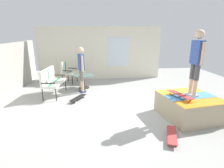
% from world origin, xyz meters
% --- Properties ---
extents(ground_plane, '(12.00, 12.00, 0.10)m').
position_xyz_m(ground_plane, '(0.00, 0.00, -0.05)').
color(ground_plane, '#A8A8A3').
extents(house_facade, '(0.23, 6.00, 2.58)m').
position_xyz_m(house_facade, '(3.80, 0.49, 1.29)').
color(house_facade, silver).
rests_on(house_facade, ground_plane).
extents(skate_ramp, '(1.72, 2.38, 0.62)m').
position_xyz_m(skate_ramp, '(-0.79, -1.82, 0.31)').
color(skate_ramp, tan).
rests_on(skate_ramp, ground_plane).
extents(patio_bench, '(1.31, 0.71, 1.02)m').
position_xyz_m(patio_bench, '(1.42, 2.41, 0.62)').
color(patio_bench, '#2D2823').
rests_on(patio_bench, ground_plane).
extents(patio_chair_near_house, '(0.76, 0.72, 1.02)m').
position_xyz_m(patio_chair_near_house, '(3.10, 2.06, 0.61)').
color(patio_chair_near_house, '#2D2823').
rests_on(patio_chair_near_house, ground_plane).
extents(patio_table, '(0.90, 0.90, 0.57)m').
position_xyz_m(patio_table, '(2.21, 1.27, 0.40)').
color(patio_table, '#2D2823').
rests_on(patio_table, ground_plane).
extents(person_watching, '(0.46, 0.31, 1.76)m').
position_xyz_m(person_watching, '(1.70, 1.31, 1.04)').
color(person_watching, navy).
rests_on(person_watching, ground_plane).
extents(person_skater, '(0.48, 0.28, 1.75)m').
position_xyz_m(person_skater, '(-0.76, -1.84, 1.64)').
color(person_skater, silver).
rests_on(person_skater, skate_ramp).
extents(skateboard_by_bench, '(0.80, 0.56, 0.10)m').
position_xyz_m(skateboard_by_bench, '(0.80, 1.40, 0.08)').
color(skateboard_by_bench, black).
rests_on(skateboard_by_bench, ground_plane).
extents(skateboard_spare, '(0.82, 0.48, 0.10)m').
position_xyz_m(skateboard_spare, '(-1.78, -0.88, 0.08)').
color(skateboard_spare, '#B23838').
rests_on(skateboard_spare, ground_plane).
extents(skateboard_on_ramp, '(0.82, 0.44, 0.10)m').
position_xyz_m(skateboard_on_ramp, '(-0.89, -1.44, 0.70)').
color(skateboard_on_ramp, '#B23838').
rests_on(skateboard_on_ramp, skate_ramp).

